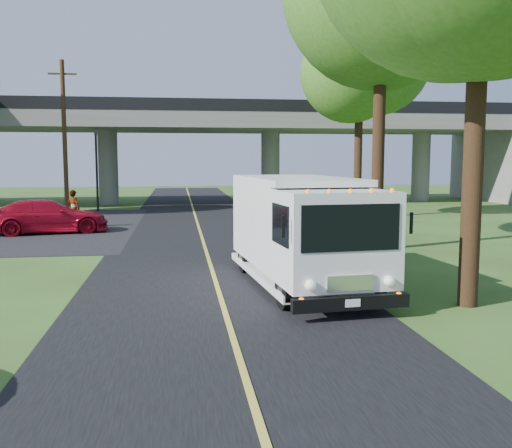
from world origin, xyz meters
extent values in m
plane|color=#2E481A|center=(0.00, 0.00, 0.00)|extent=(120.00, 120.00, 0.00)
cube|color=black|center=(0.00, 10.00, 0.01)|extent=(7.00, 90.00, 0.02)
cube|color=gold|center=(0.00, 10.00, 0.03)|extent=(0.12, 90.00, 0.01)
cube|color=slate|center=(0.00, 32.00, 6.00)|extent=(50.00, 9.00, 1.20)
cube|color=black|center=(0.00, 27.60, 6.90)|extent=(50.00, 0.25, 0.80)
cube|color=black|center=(0.00, 36.40, 6.90)|extent=(50.00, 0.25, 0.80)
cube|color=slate|center=(25.00, 32.00, 3.00)|extent=(4.00, 10.00, 6.00)
cylinder|color=slate|center=(-6.00, 32.00, 2.70)|extent=(1.40, 1.40, 5.40)
cylinder|color=slate|center=(6.00, 32.00, 2.70)|extent=(1.40, 1.40, 5.40)
cylinder|color=slate|center=(18.00, 32.00, 2.70)|extent=(1.40, 1.40, 5.40)
cylinder|color=black|center=(-6.00, 26.00, 2.60)|extent=(0.14, 0.14, 5.20)
imported|color=black|center=(-6.00, 26.00, 4.60)|extent=(0.18, 0.22, 1.10)
cylinder|color=#472D19|center=(-7.50, 24.00, 4.50)|extent=(0.26, 0.26, 9.00)
cube|color=#472D19|center=(-7.50, 24.00, 8.20)|extent=(1.60, 0.10, 0.10)
cylinder|color=#382314|center=(5.50, 1.00, 3.50)|extent=(0.44, 0.44, 7.00)
cylinder|color=#382314|center=(6.20, 9.00, 3.85)|extent=(0.44, 0.44, 7.70)
cylinder|color=#382314|center=(9.00, 20.00, 3.32)|extent=(0.44, 0.44, 6.65)
sphere|color=#34641A|center=(9.00, 20.00, 8.20)|extent=(5.58, 5.58, 5.58)
sphere|color=#34641A|center=(9.50, 19.60, 8.50)|extent=(4.96, 4.96, 4.96)
cube|color=white|center=(2.11, 4.24, 1.69)|extent=(2.83, 4.65, 2.27)
cube|color=white|center=(2.41, 1.12, 1.59)|extent=(2.59, 2.04, 2.07)
cube|color=black|center=(2.49, 0.24, 1.92)|extent=(2.12, 0.28, 0.96)
cube|color=black|center=(2.50, 0.14, 0.38)|extent=(2.53, 0.42, 0.28)
cube|color=white|center=(2.15, 3.84, 0.30)|extent=(2.97, 6.06, 0.18)
cylinder|color=black|center=(1.37, 1.23, 0.45)|extent=(0.37, 0.93, 0.91)
cylinder|color=black|center=(3.42, 1.42, 0.45)|extent=(0.37, 0.93, 0.91)
cylinder|color=black|center=(0.96, 5.45, 0.45)|extent=(0.37, 0.93, 0.91)
cylinder|color=black|center=(3.02, 5.64, 0.45)|extent=(0.37, 0.93, 0.91)
imported|color=#A1091D|center=(-6.75, 15.51, 0.75)|extent=(5.50, 3.12, 1.50)
imported|color=gray|center=(-5.96, 17.38, 0.92)|extent=(0.80, 0.71, 1.84)
camera|label=1|loc=(-0.96, -10.86, 3.30)|focal=40.00mm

